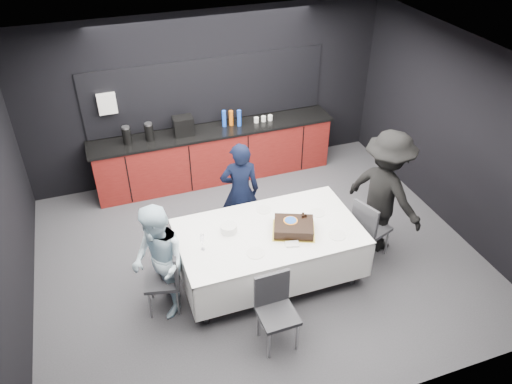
% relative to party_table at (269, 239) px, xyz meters
% --- Properties ---
extents(ground, '(6.00, 6.00, 0.00)m').
position_rel_party_table_xyz_m(ground, '(0.00, 0.40, -0.64)').
color(ground, '#3E3E43').
rests_on(ground, ground).
extents(room_shell, '(6.04, 5.04, 2.82)m').
position_rel_party_table_xyz_m(room_shell, '(0.00, 0.40, 1.22)').
color(room_shell, white).
rests_on(room_shell, ground).
extents(kitchenette, '(4.10, 0.64, 2.05)m').
position_rel_party_table_xyz_m(kitchenette, '(-0.02, 2.62, -0.10)').
color(kitchenette, '#5F110F').
rests_on(kitchenette, ground).
extents(party_table, '(2.32, 1.32, 0.78)m').
position_rel_party_table_xyz_m(party_table, '(0.00, 0.00, 0.00)').
color(party_table, '#99999E').
rests_on(party_table, ground).
extents(cake_assembly, '(0.66, 0.60, 0.17)m').
position_rel_party_table_xyz_m(cake_assembly, '(0.29, -0.11, 0.21)').
color(cake_assembly, gold).
rests_on(cake_assembly, party_table).
extents(plate_stack, '(0.21, 0.21, 0.10)m').
position_rel_party_table_xyz_m(plate_stack, '(-0.49, 0.15, 0.19)').
color(plate_stack, white).
rests_on(plate_stack, party_table).
extents(loose_plate_near, '(0.22, 0.22, 0.01)m').
position_rel_party_table_xyz_m(loose_plate_near, '(-0.31, -0.34, 0.14)').
color(loose_plate_near, white).
rests_on(loose_plate_near, party_table).
extents(loose_plate_right_a, '(0.20, 0.20, 0.01)m').
position_rel_party_table_xyz_m(loose_plate_right_a, '(0.74, 0.13, 0.14)').
color(loose_plate_right_a, white).
rests_on(loose_plate_right_a, party_table).
extents(loose_plate_right_b, '(0.22, 0.22, 0.01)m').
position_rel_party_table_xyz_m(loose_plate_right_b, '(0.77, -0.37, 0.14)').
color(loose_plate_right_b, white).
rests_on(loose_plate_right_b, party_table).
extents(loose_plate_far, '(0.20, 0.20, 0.01)m').
position_rel_party_table_xyz_m(loose_plate_far, '(0.09, 0.43, 0.14)').
color(loose_plate_far, white).
rests_on(loose_plate_far, party_table).
extents(fork_pile, '(0.18, 0.13, 0.03)m').
position_rel_party_table_xyz_m(fork_pile, '(0.17, -0.35, 0.15)').
color(fork_pile, white).
rests_on(fork_pile, party_table).
extents(champagne_flute, '(0.06, 0.06, 0.22)m').
position_rel_party_table_xyz_m(champagne_flute, '(-0.88, -0.07, 0.30)').
color(champagne_flute, white).
rests_on(champagne_flute, party_table).
extents(chair_left, '(0.50, 0.50, 0.92)m').
position_rel_party_table_xyz_m(chair_left, '(-1.34, -0.09, -0.11)').
color(chair_left, '#313136').
rests_on(chair_left, ground).
extents(chair_right, '(0.54, 0.54, 0.92)m').
position_rel_party_table_xyz_m(chair_right, '(1.43, -0.07, -0.11)').
color(chair_right, '#313136').
rests_on(chair_right, ground).
extents(chair_near, '(0.43, 0.43, 0.92)m').
position_rel_party_table_xyz_m(chair_near, '(-0.30, -0.99, -0.11)').
color(chair_near, '#313136').
rests_on(chair_near, ground).
extents(person_center, '(0.61, 0.45, 1.54)m').
position_rel_party_table_xyz_m(person_center, '(-0.07, 0.97, 0.13)').
color(person_center, black).
rests_on(person_center, ground).
extents(person_left, '(0.70, 0.83, 1.53)m').
position_rel_party_table_xyz_m(person_left, '(-1.43, -0.10, 0.13)').
color(person_left, silver).
rests_on(person_left, ground).
extents(person_right, '(1.06, 1.35, 1.82)m').
position_rel_party_table_xyz_m(person_right, '(1.72, 0.09, 0.27)').
color(person_right, black).
rests_on(person_right, ground).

